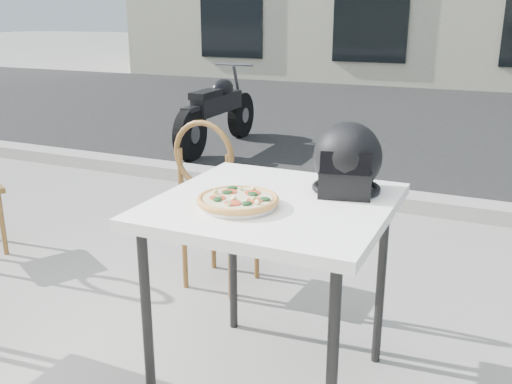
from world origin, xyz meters
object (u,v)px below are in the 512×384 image
at_px(cafe_table_main, 274,218).
at_px(motorcycle, 218,113).
at_px(helmet, 347,162).
at_px(cafe_chair_main, 214,197).
at_px(plate, 238,205).
at_px(pizza, 238,199).

distance_m(cafe_table_main, motorcycle, 4.52).
xyz_separation_m(helmet, cafe_chair_main, (-0.87, 0.48, -0.40)).
bearing_deg(motorcycle, helmet, -56.93).
distance_m(plate, cafe_chair_main, 1.04).
bearing_deg(plate, cafe_chair_main, 124.21).
bearing_deg(plate, motorcycle, 119.39).
xyz_separation_m(pizza, helmet, (0.30, 0.35, 0.09)).
distance_m(plate, pizza, 0.02).
xyz_separation_m(cafe_table_main, motorcycle, (-2.33, 3.86, -0.34)).
height_order(cafe_table_main, cafe_chair_main, cafe_chair_main).
relative_size(pizza, motorcycle, 0.20).
bearing_deg(motorcycle, pizza, -62.56).
bearing_deg(pizza, cafe_chair_main, 124.22).
relative_size(cafe_table_main, cafe_chair_main, 0.89).
bearing_deg(helmet, plate, -143.55).
height_order(cafe_table_main, pizza, pizza).
xyz_separation_m(plate, pizza, (0.00, 0.00, 0.02)).
distance_m(cafe_table_main, cafe_chair_main, 0.97).
xyz_separation_m(cafe_chair_main, motorcycle, (-1.69, 3.16, -0.14)).
bearing_deg(plate, pizza, 56.27).
relative_size(cafe_table_main, helmet, 2.62).
bearing_deg(helmet, cafe_chair_main, 138.83).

